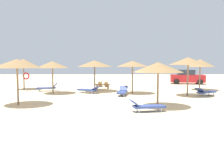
{
  "coord_description": "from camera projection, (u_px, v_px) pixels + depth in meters",
  "views": [
    {
      "loc": [
        -0.19,
        -13.43,
        2.64
      ],
      "look_at": [
        0.0,
        3.0,
        1.2
      ],
      "focal_mm": 40.24,
      "sensor_mm": 36.0,
      "label": 1
    }
  ],
  "objects": [
    {
      "name": "parasol_3",
      "position": [
        95.0,
        64.0,
        22.59
      ],
      "size": [
        3.14,
        3.14,
        2.79
      ],
      "color": "#75604C",
      "rests_on": "ground"
    },
    {
      "name": "lounger_0",
      "position": [
        48.0,
        88.0,
        22.89
      ],
      "size": [
        1.96,
        0.96,
        0.75
      ],
      "color": "#33478C",
      "rests_on": "ground"
    },
    {
      "name": "ground_plane",
      "position": [
        113.0,
        111.0,
        13.61
      ],
      "size": [
        80.0,
        80.0,
        0.0
      ],
      "primitive_type": "plane",
      "color": "beige"
    },
    {
      "name": "lounger_1",
      "position": [
        206.0,
        92.0,
        19.69
      ],
      "size": [
        1.95,
        1.56,
        0.66
      ],
      "color": "#33478C",
      "rests_on": "ground"
    },
    {
      "name": "bench_2",
      "position": [
        106.0,
        83.0,
        27.18
      ],
      "size": [
        0.4,
        1.5,
        0.49
      ],
      "color": "brown",
      "rests_on": "ground"
    },
    {
      "name": "lounger_3",
      "position": [
        89.0,
        90.0,
        21.27
      ],
      "size": [
        1.99,
        1.48,
        0.62
      ],
      "color": "#33478C",
      "rests_on": "ground"
    },
    {
      "name": "lounger_2",
      "position": [
        147.0,
        106.0,
        13.32
      ],
      "size": [
        1.98,
        0.94,
        0.69
      ],
      "color": "#33478C",
      "rests_on": "ground"
    },
    {
      "name": "parasol_7",
      "position": [
        17.0,
        64.0,
        15.27
      ],
      "size": [
        2.96,
        2.96,
        2.82
      ],
      "color": "#75604C",
      "rests_on": "ground"
    },
    {
      "name": "parasol_1",
      "position": [
        188.0,
        61.0,
        19.42
      ],
      "size": [
        2.95,
        2.95,
        3.01
      ],
      "color": "#75604C",
      "rests_on": "ground"
    },
    {
      "name": "parasol_2",
      "position": [
        158.0,
        67.0,
        14.7
      ],
      "size": [
        2.91,
        2.91,
        2.64
      ],
      "color": "#75604C",
      "rests_on": "ground"
    },
    {
      "name": "parasol_0",
      "position": [
        52.0,
        65.0,
        20.98
      ],
      "size": [
        2.72,
        2.72,
        2.71
      ],
      "color": "#75604C",
      "rests_on": "ground"
    },
    {
      "name": "parasol_5",
      "position": [
        23.0,
        63.0,
        24.15
      ],
      "size": [
        2.54,
        2.54,
        2.96
      ],
      "color": "#75604C",
      "rests_on": "ground"
    },
    {
      "name": "parked_car",
      "position": [
        187.0,
        77.0,
        30.29
      ],
      "size": [
        4.21,
        2.46,
        1.72
      ],
      "color": "#B21E23",
      "rests_on": "ground"
    },
    {
      "name": "lounger_4",
      "position": [
        122.0,
        92.0,
        19.81
      ],
      "size": [
        1.0,
        1.98,
        0.71
      ],
      "color": "#33478C",
      "rests_on": "ground"
    },
    {
      "name": "parasol_4",
      "position": [
        133.0,
        64.0,
        21.0
      ],
      "size": [
        2.7,
        2.7,
        2.74
      ],
      "color": "#75604C",
      "rests_on": "ground"
    },
    {
      "name": "bench_1",
      "position": [
        100.0,
        83.0,
        27.27
      ],
      "size": [
        0.4,
        1.5,
        0.49
      ],
      "color": "brown",
      "rests_on": "ground"
    },
    {
      "name": "parasol_6",
      "position": [
        200.0,
        63.0,
        23.58
      ],
      "size": [
        2.64,
        2.64,
        2.9
      ],
      "color": "#75604C",
      "rests_on": "ground"
    },
    {
      "name": "bench_0",
      "position": [
        103.0,
        85.0,
        24.69
      ],
      "size": [
        1.54,
        0.63,
        0.49
      ],
      "color": "brown",
      "rests_on": "ground"
    }
  ]
}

